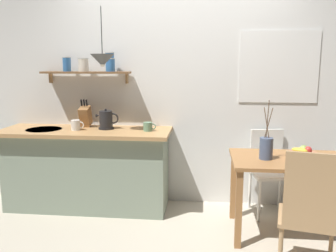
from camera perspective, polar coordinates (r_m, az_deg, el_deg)
ground_plane at (r=3.69m, az=1.18°, el=-15.40°), size 14.00×14.00×0.00m
back_wall at (r=3.98m, az=5.01°, el=6.64°), size 6.80×0.11×2.70m
kitchen_counter at (r=4.02m, az=-12.85°, el=-6.64°), size 1.83×0.63×0.88m
wall_shelf at (r=4.01m, az=-12.34°, el=9.18°), size 0.98×0.20×0.34m
dining_table at (r=3.45m, az=18.81°, el=-6.83°), size 1.04×0.70×0.73m
dining_chair_near at (r=2.81m, az=21.93°, el=-12.56°), size 0.52×0.50×1.00m
dining_chair_far at (r=3.95m, az=15.93°, el=-6.32°), size 0.46×0.46×0.88m
fruit_bowl at (r=3.38m, az=20.89°, el=-4.34°), size 0.26×0.26×0.14m
twig_vase at (r=3.32m, az=15.49°, el=-3.41°), size 0.12×0.12×0.54m
electric_kettle at (r=3.88m, az=-9.90°, el=0.95°), size 0.25×0.17×0.22m
knife_block at (r=4.05m, az=-13.14°, el=1.58°), size 0.10×0.19×0.31m
coffee_mug_by_sink at (r=3.89m, az=-14.58°, el=0.14°), size 0.14×0.10×0.11m
coffee_mug_spare at (r=3.72m, az=-3.22°, el=-0.10°), size 0.13×0.09×0.09m
pendant_lamp at (r=3.63m, az=-10.50°, el=10.35°), size 0.24×0.24×0.58m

